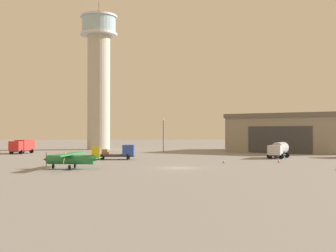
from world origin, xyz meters
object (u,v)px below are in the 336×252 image
control_tower (99,73)px  airplane_green (72,158)px  light_post_east (163,132)px  traffic_cone_mid_apron (279,160)px  truck_box_red (22,146)px  truck_flatbed_blue (121,152)px  truck_fuel_tanker_silver (279,149)px  traffic_cone_near_right (224,161)px

control_tower → airplane_green: bearing=-86.8°
light_post_east → traffic_cone_mid_apron: size_ratio=13.19×
truck_box_red → airplane_green: bearing=39.0°
truck_flatbed_blue → truck_box_red: bearing=141.8°
truck_box_red → traffic_cone_mid_apron: truck_box_red is taller
traffic_cone_mid_apron → truck_flatbed_blue: bearing=162.2°
truck_fuel_tanker_silver → light_post_east: size_ratio=0.86×
traffic_cone_mid_apron → truck_box_red: bearing=148.9°
control_tower → truck_flatbed_blue: 46.92m
truck_box_red → traffic_cone_near_right: 49.94m
light_post_east → traffic_cone_mid_apron: (16.98, -36.05, -4.55)m
truck_box_red → light_post_east: (31.63, 6.71, 3.14)m
truck_flatbed_blue → truck_box_red: size_ratio=0.98×
control_tower → light_post_east: 27.23m
control_tower → truck_flatbed_blue: size_ratio=5.69×
truck_flatbed_blue → traffic_cone_near_right: size_ratio=12.28×
truck_fuel_tanker_silver → traffic_cone_mid_apron: (-3.37, -10.65, -1.33)m
traffic_cone_mid_apron → airplane_green: bearing=-161.7°
truck_flatbed_blue → traffic_cone_near_right: 18.86m
truck_box_red → traffic_cone_near_right: (39.61, -30.37, -1.43)m
control_tower → truck_box_red: bearing=-125.2°
traffic_cone_near_right → traffic_cone_mid_apron: traffic_cone_mid_apron is taller
traffic_cone_near_right → truck_box_red: bearing=142.5°
light_post_east → traffic_cone_near_right: light_post_east is taller
airplane_green → traffic_cone_mid_apron: 32.43m
control_tower → traffic_cone_near_right: (25.11, -50.94, -20.56)m
truck_box_red → traffic_cone_near_right: truck_box_red is taller
truck_fuel_tanker_silver → traffic_cone_mid_apron: bearing=14.2°
control_tower → truck_fuel_tanker_silver: control_tower is taller
truck_box_red → truck_flatbed_blue: bearing=62.3°
control_tower → airplane_green: (3.33, -60.08, -19.46)m
truck_flatbed_blue → truck_box_red: truck_box_red is taller
truck_box_red → truck_fuel_tanker_silver: truck_box_red is taller
airplane_green → light_post_east: 48.36m
truck_fuel_tanker_silver → truck_flatbed_blue: bearing=-53.4°
airplane_green → light_post_east: bearing=-97.7°
airplane_green → traffic_cone_mid_apron: size_ratio=16.52×
truck_flatbed_blue → traffic_cone_mid_apron: truck_flatbed_blue is taller
control_tower → light_post_east: (17.13, -13.86, -16.00)m
truck_box_red → truck_fuel_tanker_silver: bearing=84.9°
control_tower → truck_fuel_tanker_silver: bearing=-46.3°
truck_fuel_tanker_silver → traffic_cone_near_right: size_ratio=12.02×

